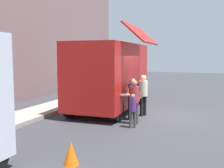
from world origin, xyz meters
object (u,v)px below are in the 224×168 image
at_px(traffic_cone_orange, 71,153).
at_px(customer_rear_waiting, 134,98).
at_px(food_truck_main, 111,74).
at_px(customer_front_ordering, 143,92).
at_px(customer_mid_with_backpack, 133,94).
at_px(child_near_queue, 133,108).
at_px(trash_bin, 99,88).

height_order(traffic_cone_orange, customer_rear_waiting, customer_rear_waiting).
bearing_deg(traffic_cone_orange, food_truck_main, 13.22).
distance_m(traffic_cone_orange, customer_front_ordering, 5.53).
relative_size(customer_front_ordering, customer_mid_with_backpack, 1.05).
distance_m(food_truck_main, customer_front_ordering, 1.97).
xyz_separation_m(customer_front_ordering, child_near_queue, (-1.94, -0.14, -0.30)).
bearing_deg(traffic_cone_orange, trash_bin, 20.70).
bearing_deg(customer_front_ordering, customer_rear_waiting, 115.72).
distance_m(food_truck_main, trash_bin, 4.61).
xyz_separation_m(customer_front_ordering, customer_mid_with_backpack, (-0.77, 0.22, -0.01)).
distance_m(trash_bin, customer_rear_waiting, 7.21).
relative_size(food_truck_main, customer_front_ordering, 3.24).
height_order(customer_mid_with_backpack, customer_rear_waiting, customer_mid_with_backpack).
bearing_deg(customer_front_ordering, child_near_queue, 118.32).
relative_size(food_truck_main, trash_bin, 5.69).
bearing_deg(customer_front_ordering, customer_mid_with_backpack, 98.39).
xyz_separation_m(customer_mid_with_backpack, customer_rear_waiting, (-0.64, -0.26, -0.03)).
height_order(food_truck_main, traffic_cone_orange, food_truck_main).
bearing_deg(child_near_queue, customer_rear_waiting, -24.60).
xyz_separation_m(trash_bin, customer_rear_waiting, (-5.92, -4.08, 0.48)).
xyz_separation_m(traffic_cone_orange, customer_rear_waiting, (4.06, -0.31, 0.69)).
relative_size(trash_bin, customer_rear_waiting, 0.60).
bearing_deg(customer_mid_with_backpack, food_truck_main, 2.23).
height_order(traffic_cone_orange, customer_front_ordering, customer_front_ordering).
bearing_deg(trash_bin, customer_front_ordering, -138.09).
relative_size(food_truck_main, child_near_queue, 4.64).
distance_m(trash_bin, customer_front_ordering, 6.08).
height_order(customer_mid_with_backpack, child_near_queue, customer_mid_with_backpack).
relative_size(trash_bin, customer_front_ordering, 0.57).
bearing_deg(child_near_queue, customer_mid_with_backpack, -18.54).
xyz_separation_m(traffic_cone_orange, trash_bin, (9.99, 3.77, 0.21)).
distance_m(food_truck_main, customer_mid_with_backpack, 2.21).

